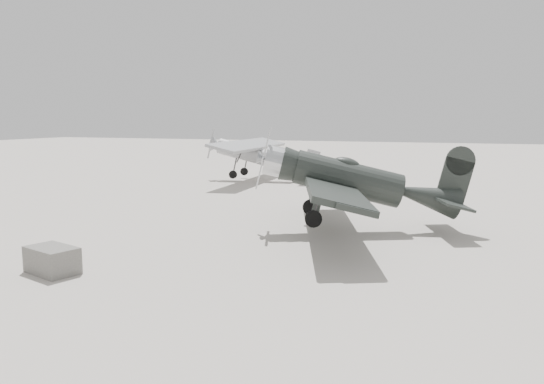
{
  "coord_description": "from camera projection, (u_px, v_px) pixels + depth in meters",
  "views": [
    {
      "loc": [
        6.12,
        -17.94,
        4.36
      ],
      "look_at": [
        -0.85,
        1.26,
        1.5
      ],
      "focal_mm": 35.0,
      "sensor_mm": 36.0,
      "label": 1
    }
  ],
  "objects": [
    {
      "name": "lowwing_monoplane",
      "position": [
        357.0,
        182.0,
        20.31
      ],
      "size": [
        8.21,
        11.25,
        3.65
      ],
      "rotation": [
        0.0,
        0.24,
        0.32
      ],
      "color": "black",
      "rests_on": "ground"
    },
    {
      "name": "equipment_block",
      "position": [
        52.0,
        260.0,
        14.97
      ],
      "size": [
        1.72,
        1.36,
        0.75
      ],
      "primitive_type": "cube",
      "rotation": [
        0.0,
        0.0,
        -0.31
      ],
      "color": "#615D5A",
      "rests_on": "ground"
    },
    {
      "name": "highwing_monoplane",
      "position": [
        258.0,
        152.0,
        36.81
      ],
      "size": [
        7.92,
        11.15,
        3.17
      ],
      "rotation": [
        0.0,
        0.23,
        0.05
      ],
      "color": "gray",
      "rests_on": "ground"
    },
    {
      "name": "ground",
      "position": [
        282.0,
        238.0,
        19.38
      ],
      "size": [
        160.0,
        160.0,
        0.0
      ],
      "primitive_type": "plane",
      "color": "#B0A79C",
      "rests_on": "ground"
    }
  ]
}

